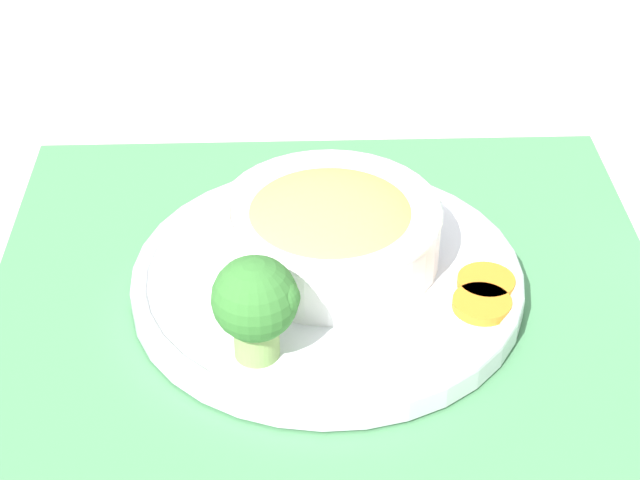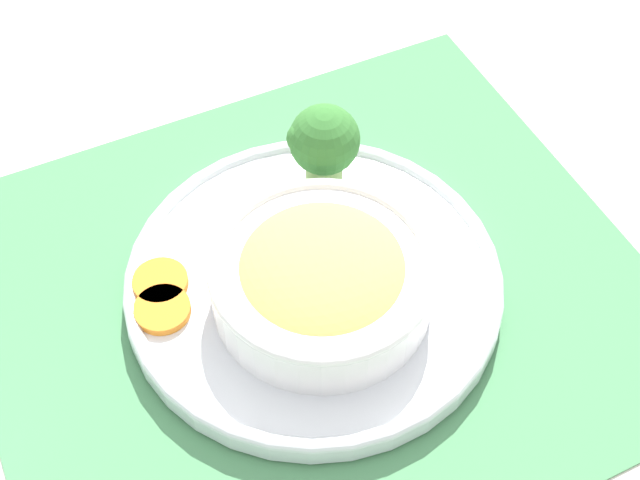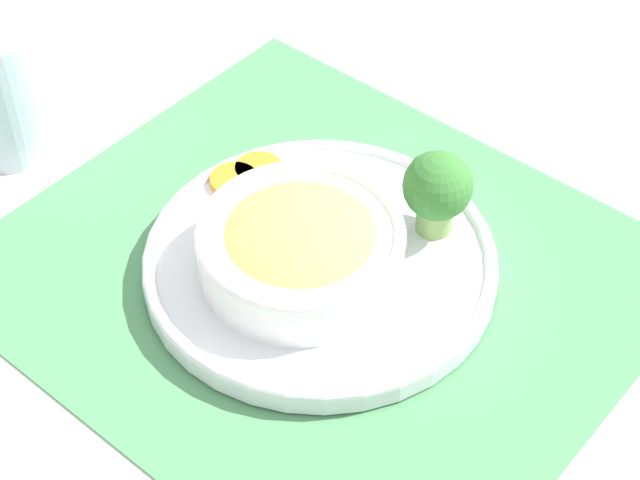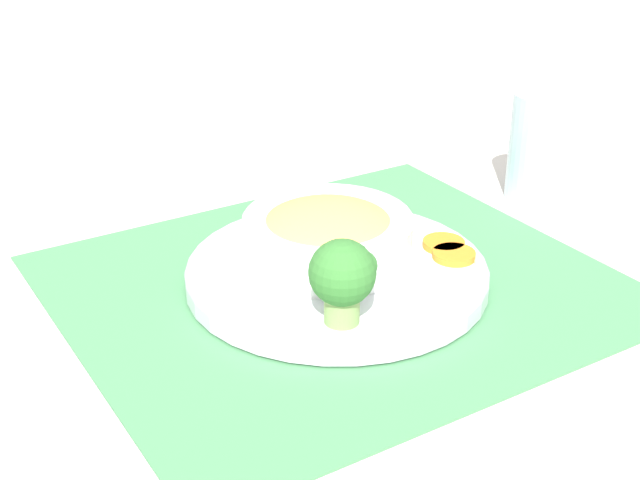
% 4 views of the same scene
% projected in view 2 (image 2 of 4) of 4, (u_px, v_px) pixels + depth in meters
% --- Properties ---
extents(ground_plane, '(4.00, 4.00, 0.00)m').
position_uv_depth(ground_plane, '(314.00, 292.00, 0.68)').
color(ground_plane, beige).
extents(placemat, '(0.55, 0.50, 0.00)m').
position_uv_depth(placemat, '(314.00, 291.00, 0.68)').
color(placemat, '#4C8C59').
rests_on(placemat, ground_plane).
extents(plate, '(0.28, 0.28, 0.02)m').
position_uv_depth(plate, '(314.00, 281.00, 0.67)').
color(plate, silver).
rests_on(plate, placemat).
extents(bowl, '(0.16, 0.16, 0.05)m').
position_uv_depth(bowl, '(322.00, 277.00, 0.63)').
color(bowl, white).
rests_on(bowl, plate).
extents(broccoli_floret, '(0.06, 0.06, 0.07)m').
position_uv_depth(broccoli_floret, '(324.00, 142.00, 0.69)').
color(broccoli_floret, '#84AD5B').
rests_on(broccoli_floret, plate).
extents(carrot_slice_near, '(0.04, 0.04, 0.01)m').
position_uv_depth(carrot_slice_near, '(160.00, 282.00, 0.66)').
color(carrot_slice_near, orange).
rests_on(carrot_slice_near, plate).
extents(carrot_slice_middle, '(0.04, 0.04, 0.01)m').
position_uv_depth(carrot_slice_middle, '(162.00, 309.00, 0.64)').
color(carrot_slice_middle, orange).
rests_on(carrot_slice_middle, plate).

